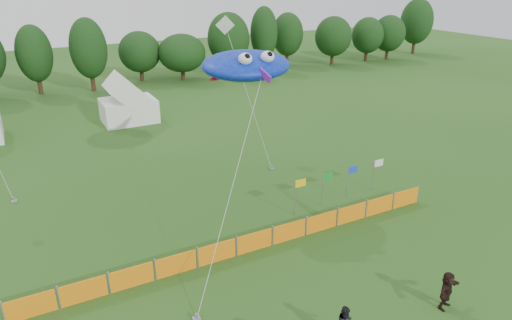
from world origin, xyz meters
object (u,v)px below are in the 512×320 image
tent_right (128,103)px  barrier_fence (254,242)px  spectator_f (447,290)px  stingray_kite (244,64)px

tent_right → barrier_fence: tent_right is taller
spectator_f → stingray_kite: 14.88m
spectator_f → stingray_kite: stingray_kite is taller
tent_right → stingray_kite: (2.65, -18.36, 6.35)m
tent_right → barrier_fence: (0.40, -23.82, -1.20)m
stingray_kite → spectator_f: bearing=-77.8°
barrier_fence → stingray_kite: (2.24, 5.45, 7.55)m
tent_right → stingray_kite: stingray_kite is taller
tent_right → spectator_f: bearing=-80.2°
tent_right → spectator_f: 31.56m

